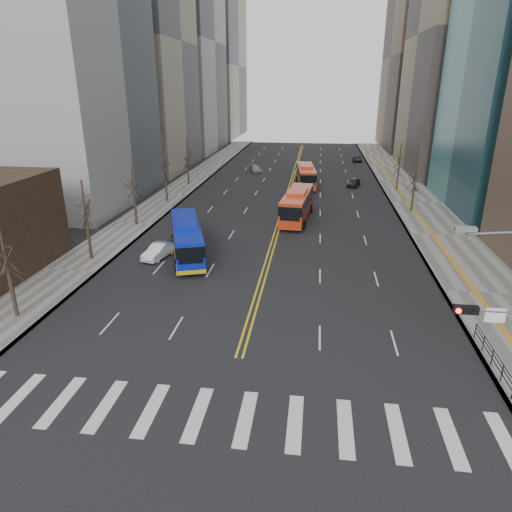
{
  "coord_description": "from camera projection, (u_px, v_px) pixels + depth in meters",
  "views": [
    {
      "loc": [
        4.01,
        -17.51,
        15.07
      ],
      "look_at": [
        0.05,
        12.23,
        3.72
      ],
      "focal_mm": 32.0,
      "sensor_mm": 36.0,
      "label": 1
    }
  ],
  "objects": [
    {
      "name": "ground",
      "position": [
        222.0,
        416.0,
        22.06
      ],
      "size": [
        220.0,
        220.0,
        0.0
      ],
      "primitive_type": "plane",
      "color": "black"
    },
    {
      "name": "sidewalk_right",
      "position": [
        416.0,
        202.0,
        61.6
      ],
      "size": [
        7.0,
        130.0,
        0.15
      ],
      "primitive_type": "cube",
      "color": "slate",
      "rests_on": "ground"
    },
    {
      "name": "sidewalk_left",
      "position": [
        172.0,
        195.0,
        65.79
      ],
      "size": [
        5.0,
        130.0,
        0.15
      ],
      "primitive_type": "cube",
      "color": "slate",
      "rests_on": "ground"
    },
    {
      "name": "crosswalk",
      "position": [
        222.0,
        416.0,
        22.06
      ],
      "size": [
        26.7,
        4.0,
        0.01
      ],
      "color": "silver",
      "rests_on": "ground"
    },
    {
      "name": "centerline",
      "position": [
        291.0,
        184.0,
        73.05
      ],
      "size": [
        0.55,
        100.0,
        0.01
      ],
      "color": "gold",
      "rests_on": "ground"
    },
    {
      "name": "office_towers",
      "position": [
        300.0,
        28.0,
        77.1
      ],
      "size": [
        83.0,
        134.0,
        58.0
      ],
      "color": "#9A999C",
      "rests_on": "ground"
    },
    {
      "name": "pedestrian_railing",
      "position": [
        493.0,
        355.0,
        25.57
      ],
      "size": [
        0.06,
        6.06,
        1.02
      ],
      "color": "black",
      "rests_on": "sidewalk_right"
    },
    {
      "name": "street_trees",
      "position": [
        220.0,
        177.0,
        53.26
      ],
      "size": [
        35.2,
        47.2,
        7.6
      ],
      "color": "#2B221A",
      "rests_on": "ground"
    },
    {
      "name": "blue_bus",
      "position": [
        187.0,
        237.0,
        42.25
      ],
      "size": [
        6.03,
        11.58,
        3.34
      ],
      "color": "#0C21B6",
      "rests_on": "ground"
    },
    {
      "name": "red_bus_near",
      "position": [
        297.0,
        203.0,
        53.39
      ],
      "size": [
        3.59,
        11.33,
        3.53
      ],
      "color": "red",
      "rests_on": "ground"
    },
    {
      "name": "red_bus_far",
      "position": [
        306.0,
        174.0,
        70.91
      ],
      "size": [
        3.44,
        10.69,
        3.35
      ],
      "color": "red",
      "rests_on": "ground"
    },
    {
      "name": "car_white",
      "position": [
        159.0,
        251.0,
        41.95
      ],
      "size": [
        2.33,
        4.2,
        1.31
      ],
      "primitive_type": "imported",
      "rotation": [
        0.0,
        0.0,
        -0.25
      ],
      "color": "white",
      "rests_on": "ground"
    },
    {
      "name": "car_dark_mid",
      "position": [
        354.0,
        182.0,
        71.24
      ],
      "size": [
        2.6,
        4.16,
        1.32
      ],
      "primitive_type": "imported",
      "rotation": [
        0.0,
        0.0,
        -0.29
      ],
      "color": "black",
      "rests_on": "ground"
    },
    {
      "name": "car_silver",
      "position": [
        255.0,
        169.0,
        82.99
      ],
      "size": [
        3.14,
        4.36,
        1.17
      ],
      "primitive_type": "imported",
      "rotation": [
        0.0,
        0.0,
        0.42
      ],
      "color": "gray",
      "rests_on": "ground"
    },
    {
      "name": "car_dark_far",
      "position": [
        357.0,
        159.0,
        93.99
      ],
      "size": [
        1.92,
        3.99,
        1.1
      ],
      "primitive_type": "imported",
      "rotation": [
        0.0,
        0.0,
        -0.03
      ],
      "color": "black",
      "rests_on": "ground"
    }
  ]
}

